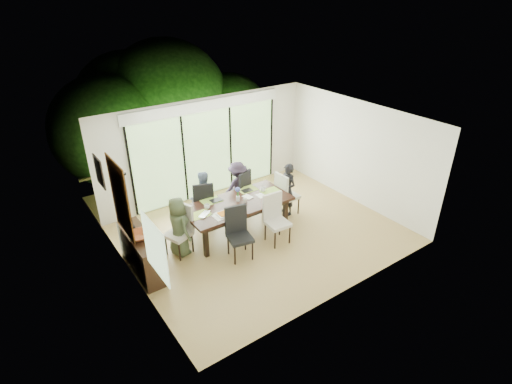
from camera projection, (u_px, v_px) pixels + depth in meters
floor at (262, 234)px, 9.38m from camera, size 6.00×5.00×0.01m
ceiling at (263, 123)px, 8.12m from camera, size 6.00×5.00×0.01m
wall_back at (207, 148)px, 10.57m from camera, size 6.00×0.02×2.70m
wall_front at (347, 234)px, 6.93m from camera, size 6.00×0.02×2.70m
wall_left at (128, 224)px, 7.21m from camera, size 0.02×5.00×2.70m
wall_right at (357, 153)px, 10.29m from camera, size 0.02×5.00×2.70m
glass_doors at (208, 154)px, 10.61m from camera, size 4.20×0.02×2.30m
blinds_header at (205, 106)px, 10.00m from camera, size 4.40×0.06×0.28m
mullion_a at (131, 173)px, 9.53m from camera, size 0.05×0.04×2.30m
mullion_b at (184, 160)px, 10.24m from camera, size 0.05×0.04×2.30m
mullion_c at (231, 148)px, 10.96m from camera, size 0.05×0.04×2.30m
mullion_d at (271, 138)px, 11.67m from camera, size 0.05×0.04×2.30m
side_window at (155, 249)px, 6.30m from camera, size 0.02×0.90×1.00m
deck at (195, 183)px, 11.86m from camera, size 6.00×1.80×0.10m
rail_top at (182, 156)px, 12.16m from camera, size 6.00×0.08×0.06m
foliage_left at (107, 130)px, 11.56m from camera, size 3.20×3.20×3.20m
foliage_mid at (168, 102)px, 12.95m from camera, size 4.00×4.00×4.00m
foliage_right at (228, 115)px, 13.54m from camera, size 2.80×2.80×2.80m
foliage_far at (131, 108)px, 13.03m from camera, size 3.60×3.60×3.60m
table_top at (237, 204)px, 9.12m from camera, size 2.50×1.15×0.06m
table_apron at (237, 207)px, 9.17m from camera, size 2.30×0.94×0.10m
table_leg_fl at (206, 242)px, 8.44m from camera, size 0.09×0.09×0.72m
table_leg_fr at (285, 212)px, 9.54m from camera, size 0.09×0.09×0.72m
table_leg_bl at (188, 224)px, 9.07m from camera, size 0.09×0.09×0.72m
table_leg_br at (264, 198)px, 10.17m from camera, size 0.09×0.09×0.72m
chair_left_end at (178, 231)px, 8.44m from camera, size 0.62×0.62×1.15m
chair_right_end at (288, 193)px, 9.97m from camera, size 0.49×0.49×1.15m
chair_far_left at (203, 201)px, 9.59m from camera, size 0.62×0.62×1.15m
chair_far_right at (238, 190)px, 10.10m from camera, size 0.63×0.63×1.15m
chair_near_left at (240, 234)px, 8.32m from camera, size 0.57×0.57×1.15m
chair_near_right at (278, 220)px, 8.83m from camera, size 0.51×0.51×1.15m
person_left_end at (178, 227)px, 8.40m from camera, size 0.46×0.66×1.35m
person_right_end at (287, 190)px, 9.91m from camera, size 0.43×0.65×1.35m
person_far_left at (203, 198)px, 9.53m from camera, size 0.64×0.42×1.35m
person_far_right at (238, 187)px, 10.04m from camera, size 0.64×0.42×1.35m
placemat_left at (200, 215)px, 8.62m from camera, size 0.46×0.33×0.01m
placemat_right at (271, 191)px, 9.59m from camera, size 0.46×0.33×0.01m
placemat_far_l at (211, 201)px, 9.17m from camera, size 0.46×0.33×0.01m
placemat_far_r at (247, 189)px, 9.68m from camera, size 0.46×0.33×0.01m
placemat_paper at (223, 215)px, 8.61m from camera, size 0.46×0.33×0.01m
tablet_far_l at (216, 200)px, 9.18m from camera, size 0.27×0.19×0.01m
tablet_far_r at (247, 190)px, 9.61m from camera, size 0.25×0.18×0.01m
papers at (263, 195)px, 9.43m from camera, size 0.31×0.23×0.00m
platter_base at (223, 214)px, 8.60m from camera, size 0.27×0.27×0.03m
platter_snacks at (223, 214)px, 8.59m from camera, size 0.21×0.21×0.01m
vase at (238, 198)px, 9.14m from camera, size 0.08×0.08×0.13m
hyacinth_stems at (238, 194)px, 9.08m from camera, size 0.04×0.04×0.17m
hyacinth_blooms at (238, 190)px, 9.04m from camera, size 0.11×0.11×0.11m
laptop at (207, 215)px, 8.60m from camera, size 0.41×0.38×0.03m
cup_a at (207, 207)px, 8.84m from camera, size 0.18×0.18×0.10m
cup_b at (245, 200)px, 9.09m from camera, size 0.15×0.15×0.10m
cup_c at (263, 190)px, 9.57m from camera, size 0.14×0.14×0.10m
book at (245, 198)px, 9.27m from camera, size 0.21×0.26×0.02m
sideboard at (142, 253)px, 8.00m from camera, size 0.42×1.50×0.85m
bowl at (141, 235)px, 7.70m from camera, size 0.45×0.45×0.11m
candlestick_base at (133, 227)px, 8.05m from camera, size 0.09×0.09×0.04m
candlestick_shaft at (128, 201)px, 7.77m from camera, size 0.02×0.02×1.17m
candlestick_pan at (124, 174)px, 7.50m from camera, size 0.09×0.09×0.03m
candle at (123, 171)px, 7.48m from camera, size 0.03×0.03×0.09m
tapestry at (120, 198)px, 7.36m from camera, size 0.02×1.00×1.50m
art_frame at (99, 172)px, 8.28m from camera, size 0.03×0.55×0.65m
art_canvas at (100, 171)px, 8.29m from camera, size 0.01×0.45×0.55m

